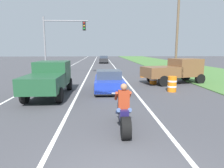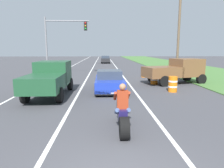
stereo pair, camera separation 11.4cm
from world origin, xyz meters
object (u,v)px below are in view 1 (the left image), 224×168
Objects in this scene: construction_barrel_mid at (153,78)px; distant_car_far_ahead at (104,59)px; pickup_truck_left_lane_dark_green at (49,77)px; traffic_light_mast_near at (58,37)px; motorcycle_with_rider at (124,114)px; pickup_truck_right_shoulder_brown at (175,70)px; construction_barrel_nearest at (172,84)px; construction_barrel_far at (143,72)px; sports_car_blue at (109,81)px.

construction_barrel_mid is 0.25× the size of distant_car_far_ahead.
traffic_light_mast_near reaches higher than pickup_truck_left_lane_dark_green.
construction_barrel_mid is at bearing 69.59° from motorcycle_with_rider.
pickup_truck_right_shoulder_brown is at bearing 23.89° from pickup_truck_left_lane_dark_green.
construction_barrel_nearest is 1.00× the size of construction_barrel_far.
construction_barrel_far is (8.54, -1.90, -3.49)m from traffic_light_mast_near.
pickup_truck_right_shoulder_brown is 5.14× the size of construction_barrel_mid.
traffic_light_mast_near is at bearing 167.45° from construction_barrel_far.
pickup_truck_right_shoulder_brown is at bearing 60.85° from motorcycle_with_rider.
motorcycle_with_rider is 0.51× the size of sports_car_blue.
traffic_light_mast_near is 9.42m from construction_barrel_far.
pickup_truck_left_lane_dark_green reaches higher than construction_barrel_nearest.
construction_barrel_mid is at bearing -90.41° from construction_barrel_far.
distant_car_far_ahead is (0.08, 27.98, 0.14)m from sports_car_blue.
construction_barrel_mid is at bearing 27.90° from pickup_truck_left_lane_dark_green.
construction_barrel_far is (7.18, 7.78, -0.60)m from pickup_truck_left_lane_dark_green.
construction_barrel_nearest and construction_barrel_far have the same top height.
sports_car_blue is at bearing 21.48° from pickup_truck_left_lane_dark_green.
traffic_light_mast_near is at bearing 151.02° from pickup_truck_right_shoulder_brown.
construction_barrel_mid is at bearing 33.47° from sports_car_blue.
traffic_light_mast_near reaches higher than construction_barrel_mid.
traffic_light_mast_near reaches higher than pickup_truck_right_shoulder_brown.
traffic_light_mast_near is (-5.08, 15.09, 3.40)m from motorcycle_with_rider.
traffic_light_mast_near is (-4.87, 8.30, 3.37)m from sports_car_blue.
construction_barrel_nearest is 3.04m from construction_barrel_mid.
sports_car_blue reaches higher than construction_barrel_mid.
distant_car_far_ahead is (-3.59, 21.58, 0.27)m from construction_barrel_far.
motorcycle_with_rider is at bearing -110.41° from construction_barrel_mid.
pickup_truck_left_lane_dark_green is at bearing -156.11° from pickup_truck_right_shoulder_brown.
pickup_truck_right_shoulder_brown reaches higher than construction_barrel_nearest.
construction_barrel_mid and construction_barrel_far have the same top height.
traffic_light_mast_near is 13.09m from construction_barrel_nearest.
distant_car_far_ahead is at bearing 75.88° from traffic_light_mast_near.
pickup_truck_right_shoulder_brown is at bearing -64.99° from construction_barrel_far.
pickup_truck_left_lane_dark_green is 0.93× the size of pickup_truck_right_shoulder_brown.
pickup_truck_left_lane_dark_green is 4.80× the size of construction_barrel_mid.
pickup_truck_right_shoulder_brown is 1.29× the size of distant_car_far_ahead.
motorcycle_with_rider is 0.37× the size of traffic_light_mast_near.
motorcycle_with_rider is 13.63m from construction_barrel_far.
traffic_light_mast_near reaches higher than motorcycle_with_rider.
motorcycle_with_rider reaches higher than construction_barrel_far.
distant_car_far_ahead is at bearing 97.95° from construction_barrel_nearest.
construction_barrel_far is at bearing 115.01° from pickup_truck_right_shoulder_brown.
distant_car_far_ahead is at bearing 83.02° from pickup_truck_left_lane_dark_green.
distant_car_far_ahead is (4.95, 19.68, -3.22)m from traffic_light_mast_near.
pickup_truck_right_shoulder_brown reaches higher than motorcycle_with_rider.
sports_car_blue is 4.36m from construction_barrel_mid.
construction_barrel_far is (0.03, 3.99, 0.00)m from construction_barrel_mid.
construction_barrel_far is 21.87m from distant_car_far_ahead.
distant_car_far_ahead is at bearing 101.93° from pickup_truck_right_shoulder_brown.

